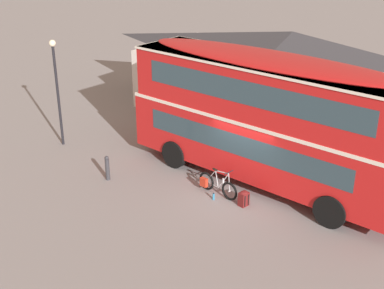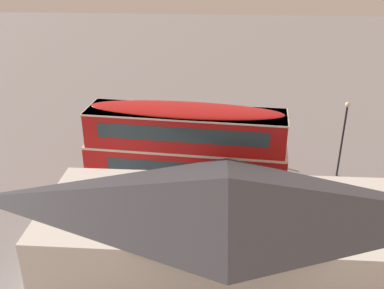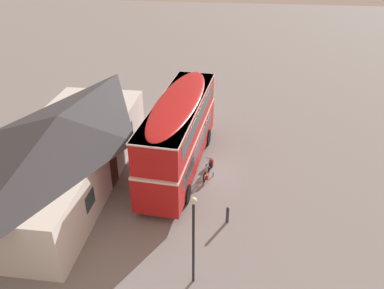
% 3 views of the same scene
% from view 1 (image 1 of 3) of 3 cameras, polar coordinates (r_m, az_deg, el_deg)
% --- Properties ---
extents(ground_plane, '(120.00, 120.00, 0.00)m').
position_cam_1_polar(ground_plane, '(18.44, 5.47, -5.29)').
color(ground_plane, gray).
extents(double_decker_bus, '(10.86, 3.41, 4.79)m').
position_cam_1_polar(double_decker_bus, '(18.18, 8.25, 3.30)').
color(double_decker_bus, black).
rests_on(double_decker_bus, ground).
extents(touring_bicycle, '(1.75, 0.48, 1.05)m').
position_cam_1_polar(touring_bicycle, '(18.07, 2.70, -4.50)').
color(touring_bicycle, black).
rests_on(touring_bicycle, ground).
extents(backpack_on_ground, '(0.36, 0.37, 0.54)m').
position_cam_1_polar(backpack_on_ground, '(17.48, 5.77, -5.97)').
color(backpack_on_ground, maroon).
rests_on(backpack_on_ground, ground).
extents(water_bottle_blue_sports, '(0.07, 0.07, 0.26)m').
position_cam_1_polar(water_bottle_blue_sports, '(17.83, 2.42, -5.81)').
color(water_bottle_blue_sports, '#338CBF').
rests_on(water_bottle_blue_sports, ground).
extents(pub_building, '(15.13, 6.16, 4.30)m').
position_cam_1_polar(pub_building, '(24.74, 10.78, 7.47)').
color(pub_building, silver).
rests_on(pub_building, ground).
extents(street_lamp, '(0.28, 0.28, 4.55)m').
position_cam_1_polar(street_lamp, '(22.00, -14.85, 6.80)').
color(street_lamp, black).
rests_on(street_lamp, ground).
extents(kerb_bollard, '(0.16, 0.16, 0.97)m').
position_cam_1_polar(kerb_bollard, '(19.25, -9.41, -2.55)').
color(kerb_bollard, '#333338').
rests_on(kerb_bollard, ground).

